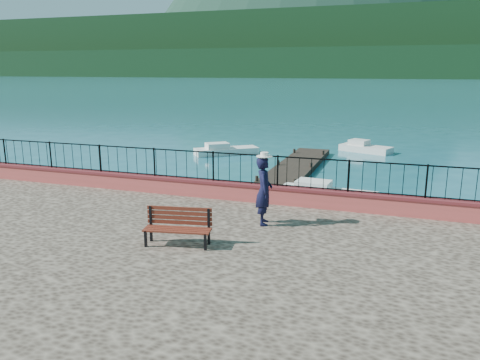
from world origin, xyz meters
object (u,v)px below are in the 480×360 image
Objects in this scene: person at (264,191)px; boat_1 at (327,191)px; boat_0 at (133,185)px; boat_4 at (366,146)px; boat_3 at (226,148)px; park_bench at (178,234)px.

boat_1 is (0.69, 7.30, -1.75)m from person.
boat_1 is (8.31, 1.83, 0.00)m from boat_0.
boat_3 is at bearing -133.67° from boat_4.
boat_3 is at bearing 7.05° from person.
park_bench is at bearing 128.64° from person.
boat_1 is 12.71m from boat_4.
boat_3 is (-7.18, 16.11, -1.75)m from person.
park_bench is 0.42× the size of boat_1.
person is 17.72m from boat_3.
park_bench is 2.79m from person.
person reaches higher than boat_1.
park_bench is 22.44m from boat_4.
person reaches higher than boat_0.
park_bench is 19.23m from boat_3.
person reaches higher than boat_4.
boat_0 is at bearing -162.06° from boat_1.
person reaches higher than park_bench.
boat_0 is 1.01× the size of boat_1.
boat_1 is at bearing 11.78° from boat_0.
boat_1 is 0.99× the size of boat_3.
boat_1 is at bearing -71.10° from boat_4.
boat_0 is at bearing 37.34° from person.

